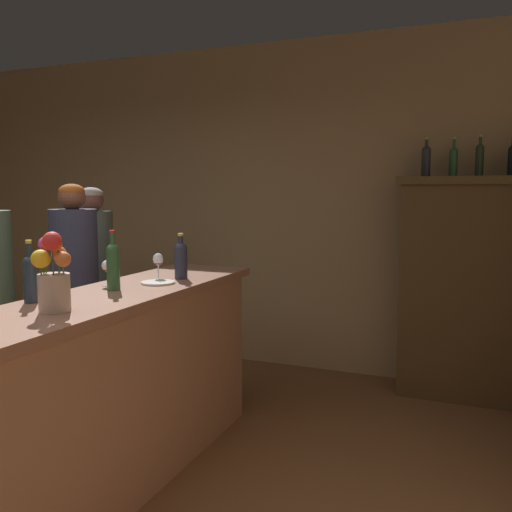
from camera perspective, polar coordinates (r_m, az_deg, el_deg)
The scene contains 16 objects.
wall_back at distance 5.37m, azimuth -4.01°, elevation 5.10°, with size 6.00×0.12×2.93m, color tan.
bar_counter at distance 2.96m, azimuth -18.17°, elevation -14.88°, with size 0.59×3.00×1.07m.
display_cabinet at distance 4.56m, azimuth 20.53°, elevation -2.76°, with size 1.00×0.42×1.72m.
wine_bottle_rose at distance 2.90m, azimuth -22.25°, elevation -1.93°, with size 0.07×0.07×0.31m.
wine_bottle_riesling at distance 3.12m, azimuth -14.52°, elevation -0.81°, with size 0.07×0.07×0.33m.
wine_bottle_malbec at distance 3.45m, azimuth -7.75°, elevation -0.23°, with size 0.08×0.08×0.28m.
wine_glass_front at distance 3.28m, azimuth -15.01°, elevation -1.13°, with size 0.07×0.07×0.15m.
wine_glass_rear at distance 3.44m, azimuth -10.05°, elevation -0.50°, with size 0.06×0.06×0.16m.
flower_arrangement at distance 2.63m, azimuth -20.22°, elevation -1.92°, with size 0.18×0.18×0.36m.
cheese_plate at distance 3.30m, azimuth -10.07°, elevation -2.71°, with size 0.20×0.20×0.01m, color white.
display_bottle_left at distance 4.53m, azimuth 17.12°, elevation 9.47°, with size 0.07×0.07×0.30m.
display_bottle_midleft at distance 4.52m, azimuth 19.68°, elevation 9.28°, with size 0.06×0.06×0.30m.
display_bottle_center at distance 4.51m, azimuth 22.05°, elevation 9.32°, with size 0.06×0.06×0.31m.
display_bottle_midright at distance 4.51m, azimuth 24.91°, elevation 9.07°, with size 0.06×0.06×0.29m.
patron_in_navy at distance 3.98m, azimuth -18.09°, elevation -3.65°, with size 0.32×0.32×1.66m.
patron_in_grey at distance 4.60m, azimuth -16.36°, elevation -2.31°, with size 0.32×0.32×1.64m.
Camera 1 is at (2.39, -1.70, 1.61)m, focal length 38.82 mm.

